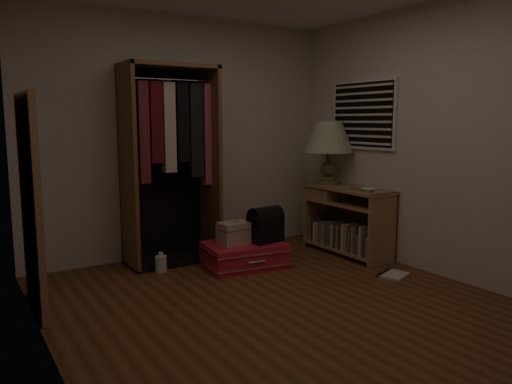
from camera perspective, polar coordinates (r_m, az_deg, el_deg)
ground at (r=4.11m, az=3.54°, el=-13.08°), size 4.00×4.00×0.00m
room_walls at (r=3.91m, az=4.27°, el=8.33°), size 3.52×4.02×2.60m
console_bookshelf at (r=5.71m, az=10.07°, el=-3.01°), size 0.42×1.12×0.75m
open_wardrobe at (r=5.29m, az=-9.63°, el=4.99°), size 0.98×0.50×2.05m
floor_mirror at (r=4.19m, az=-24.31°, el=-1.30°), size 0.06×0.80×1.70m
pink_suitcase at (r=5.15m, az=-1.34°, el=-7.18°), size 0.87×0.67×0.25m
train_case at (r=5.08m, az=-2.45°, el=-4.67°), size 0.34×0.24×0.24m
black_bag at (r=5.13m, az=1.09°, el=-3.66°), size 0.36×0.26×0.37m
table_lamp at (r=5.84m, az=8.33°, el=6.07°), size 0.70×0.70×0.73m
brass_tray at (r=5.49m, az=11.85°, el=0.35°), size 0.30×0.30×0.01m
ceramic_bowl at (r=5.33m, az=12.69°, el=0.23°), size 0.17×0.17×0.04m
white_jug at (r=5.07m, az=-10.81°, el=-8.02°), size 0.11×0.11×0.20m
floor_book at (r=5.05m, az=15.26°, el=-9.10°), size 0.35×0.31×0.03m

